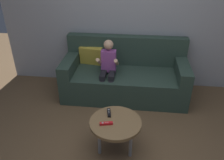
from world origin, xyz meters
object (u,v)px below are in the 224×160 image
(coffee_table, at_px, (116,124))
(couch, at_px, (124,76))
(game_remote_black_center, at_px, (109,113))
(person_seated_on_couch, at_px, (108,68))
(game_remote_red_near_edge, at_px, (106,123))

(coffee_table, bearing_deg, couch, 89.46)
(couch, height_order, game_remote_black_center, couch)
(person_seated_on_couch, relative_size, coffee_table, 1.65)
(game_remote_red_near_edge, distance_m, game_remote_black_center, 0.19)
(coffee_table, height_order, game_remote_red_near_edge, game_remote_red_near_edge)
(coffee_table, bearing_deg, game_remote_black_center, 125.08)
(couch, xyz_separation_m, coffee_table, (-0.01, -1.26, 0.09))
(game_remote_red_near_edge, xyz_separation_m, game_remote_black_center, (0.01, 0.19, 0.00))
(game_remote_red_near_edge, bearing_deg, coffee_table, 32.85)
(person_seated_on_couch, bearing_deg, couch, 38.02)
(person_seated_on_couch, bearing_deg, game_remote_red_near_edge, -83.64)
(game_remote_red_near_edge, relative_size, game_remote_black_center, 1.00)
(game_remote_black_center, bearing_deg, couch, 84.96)
(couch, xyz_separation_m, game_remote_red_near_edge, (-0.11, -1.32, 0.15))
(couch, relative_size, coffee_table, 3.33)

